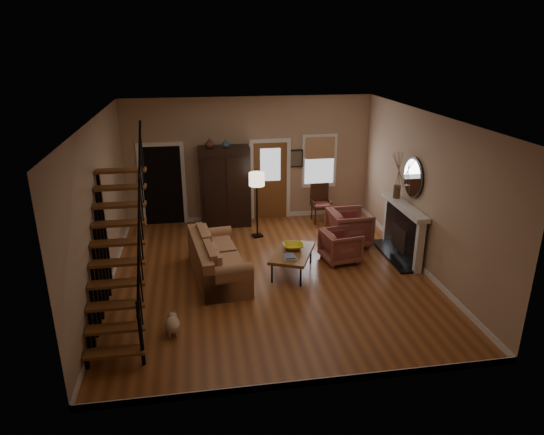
{
  "coord_description": "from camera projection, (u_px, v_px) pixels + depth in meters",
  "views": [
    {
      "loc": [
        -1.43,
        -8.99,
        4.68
      ],
      "look_at": [
        0.1,
        0.4,
        1.15
      ],
      "focal_mm": 32.0,
      "sensor_mm": 36.0,
      "label": 1
    }
  ],
  "objects": [
    {
      "name": "vase_a",
      "position": [
        209.0,
        143.0,
        12.05
      ],
      "size": [
        0.24,
        0.24,
        0.25
      ],
      "primitive_type": "imported",
      "color": "#4C2619",
      "rests_on": "armoire"
    },
    {
      "name": "armoire",
      "position": [
        225.0,
        187.0,
        12.61
      ],
      "size": [
        1.3,
        0.6,
        2.1
      ],
      "primitive_type": null,
      "color": "black",
      "rests_on": "ground"
    },
    {
      "name": "bowl",
      "position": [
        293.0,
        246.0,
        10.26
      ],
      "size": [
        0.43,
        0.43,
        0.11
      ],
      "primitive_type": "imported",
      "color": "gold",
      "rests_on": "coffee_table"
    },
    {
      "name": "dog",
      "position": [
        172.0,
        326.0,
        8.11
      ],
      "size": [
        0.26,
        0.44,
        0.31
      ],
      "primitive_type": null,
      "rotation": [
        0.0,
        0.0,
        0.03
      ],
      "color": "beige",
      "rests_on": "ground"
    },
    {
      "name": "armchair_left",
      "position": [
        341.0,
        246.0,
        10.73
      ],
      "size": [
        0.89,
        0.88,
        0.72
      ],
      "primitive_type": "imported",
      "rotation": [
        0.0,
        0.0,
        1.72
      ],
      "color": "maroon",
      "rests_on": "ground"
    },
    {
      "name": "books",
      "position": [
        290.0,
        257.0,
        9.83
      ],
      "size": [
        0.23,
        0.32,
        0.06
      ],
      "primitive_type": null,
      "color": "beige",
      "rests_on": "coffee_table"
    },
    {
      "name": "sofa",
      "position": [
        218.0,
        259.0,
        9.97
      ],
      "size": [
        1.22,
        2.31,
        0.82
      ],
      "primitive_type": null,
      "rotation": [
        0.0,
        0.0,
        0.13
      ],
      "color": "#A4704A",
      "rests_on": "ground"
    },
    {
      "name": "staircase",
      "position": [
        116.0,
        237.0,
        7.98
      ],
      "size": [
        0.94,
        2.8,
        3.2
      ],
      "primitive_type": null,
      "color": "brown",
      "rests_on": "ground"
    },
    {
      "name": "coffee_table",
      "position": [
        292.0,
        262.0,
        10.22
      ],
      "size": [
        1.19,
        1.46,
        0.49
      ],
      "primitive_type": null,
      "rotation": [
        0.0,
        0.0,
        -0.42
      ],
      "color": "brown",
      "rests_on": "ground"
    },
    {
      "name": "floor_lamp",
      "position": [
        257.0,
        205.0,
        11.89
      ],
      "size": [
        0.47,
        0.47,
        1.65
      ],
      "primitive_type": null,
      "rotation": [
        0.0,
        0.0,
        0.29
      ],
      "color": "black",
      "rests_on": "ground"
    },
    {
      "name": "vase_b",
      "position": [
        226.0,
        143.0,
        12.12
      ],
      "size": [
        0.2,
        0.2,
        0.21
      ],
      "primitive_type": "imported",
      "color": "#334C60",
      "rests_on": "armoire"
    },
    {
      "name": "room",
      "position": [
        241.0,
        184.0,
        11.21
      ],
      "size": [
        7.0,
        7.33,
        3.3
      ],
      "color": "#975226",
      "rests_on": "ground"
    },
    {
      "name": "armchair_right",
      "position": [
        349.0,
        228.0,
        11.55
      ],
      "size": [
        0.98,
        0.96,
        0.86
      ],
      "primitive_type": "imported",
      "rotation": [
        0.0,
        0.0,
        1.61
      ],
      "color": "maroon",
      "rests_on": "ground"
    },
    {
      "name": "fireplace",
      "position": [
        405.0,
        226.0,
        10.84
      ],
      "size": [
        0.33,
        1.95,
        2.3
      ],
      "color": "black",
      "rests_on": "ground"
    },
    {
      "name": "side_chair",
      "position": [
        321.0,
        204.0,
        12.99
      ],
      "size": [
        0.54,
        0.54,
        1.02
      ],
      "primitive_type": null,
      "color": "#3C2113",
      "rests_on": "ground"
    }
  ]
}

